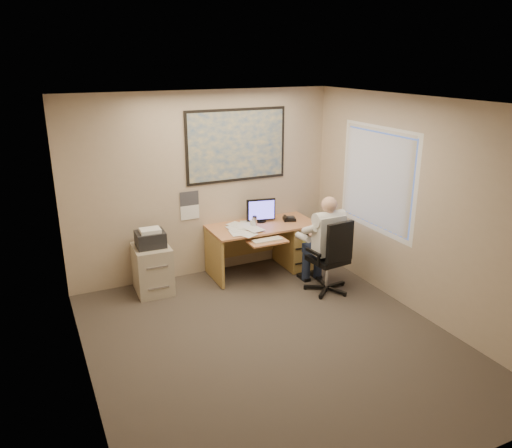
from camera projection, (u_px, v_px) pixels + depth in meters
name	position (u px, v px, depth m)	size (l,w,h in m)	color
room_shell	(275.00, 232.00, 5.31)	(4.00, 4.50, 2.70)	#3B342D
desk	(281.00, 241.00, 7.67)	(1.60, 0.97, 1.10)	tan
world_map	(237.00, 145.00, 7.26)	(1.56, 0.03, 1.06)	#1E4C93
wall_calendar	(190.00, 206.00, 7.22)	(0.28, 0.01, 0.42)	white
window_blinds	(377.00, 180.00, 6.73)	(0.06, 1.40, 1.30)	beige
filing_cabinet	(152.00, 265.00, 6.88)	(0.50, 0.59, 0.93)	#AFA38D
office_chair	(329.00, 271.00, 6.90)	(0.70, 0.70, 1.07)	black
person	(327.00, 244.00, 6.85)	(0.57, 0.81, 1.35)	silver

